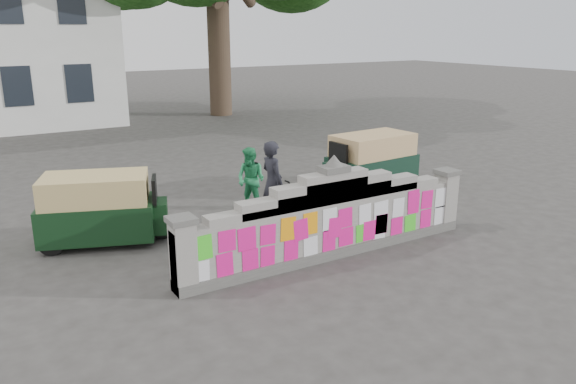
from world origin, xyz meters
The scene contains 7 objects.
ground centered at (0.00, 0.00, 0.00)m, with size 100.00×100.00×0.00m, color #383533.
parapet_wall centered at (0.00, -0.01, 0.75)m, with size 6.48×0.44×2.01m.
cyclist_bike centered at (-0.37, 1.66, 0.52)m, with size 0.70×2.00×1.05m, color black.
cyclist_rider centered at (-0.37, 1.66, 0.89)m, with size 0.65×0.43×1.78m, color black.
pedestrian centered at (-0.01, 3.32, 0.77)m, with size 0.75×0.59×1.54m, color #279155.
rickshaw_left centered at (-3.62, 3.01, 0.75)m, with size 2.67×1.91×1.44m.
rickshaw_right centered at (3.63, 3.29, 0.79)m, with size 2.78×1.43×1.52m.
Camera 1 is at (-6.01, -8.20, 4.26)m, focal length 35.00 mm.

